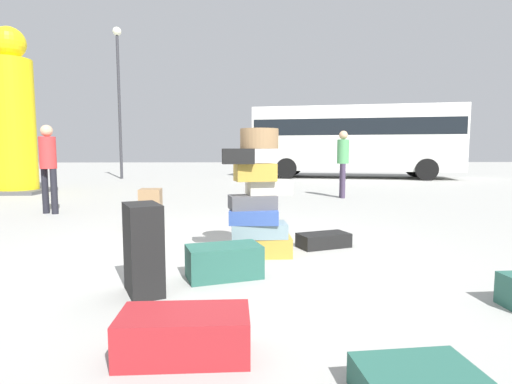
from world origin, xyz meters
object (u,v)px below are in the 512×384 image
yellow_dummy_statue (14,120)px  suitcase_teal_left_side (224,261)px  suitcase_maroon_foreground_far (185,334)px  suitcase_tower (258,202)px  suitcase_brown_foreground_near (151,209)px  suitcase_teal_white_trunk (416,383)px  parked_bus (354,137)px  suitcase_black_right_side (324,240)px  lamp_post (119,82)px  person_tourist_with_camera (48,161)px  suitcase_black_behind_tower (143,249)px  person_bearded_onlooker (343,158)px

yellow_dummy_statue → suitcase_teal_left_side: bearing=-52.2°
suitcase_maroon_foreground_far → suitcase_teal_left_side: bearing=82.4°
suitcase_teal_left_side → suitcase_tower: bearing=49.1°
suitcase_teal_left_side → suitcase_brown_foreground_near: bearing=100.5°
suitcase_teal_white_trunk → parked_bus: parked_bus is taller
suitcase_tower → suitcase_maroon_foreground_far: bearing=-103.3°
suitcase_teal_white_trunk → suitcase_brown_foreground_near: (-2.18, 4.26, 0.23)m
suitcase_teal_left_side → suitcase_teal_white_trunk: 2.15m
suitcase_tower → yellow_dummy_statue: yellow_dummy_statue is taller
suitcase_black_right_side → suitcase_maroon_foreground_far: bearing=-136.7°
suitcase_teal_white_trunk → suitcase_maroon_foreground_far: 1.25m
lamp_post → suitcase_black_right_side: bearing=-64.3°
person_tourist_with_camera → yellow_dummy_statue: bearing=146.9°
suitcase_teal_white_trunk → yellow_dummy_statue: yellow_dummy_statue is taller
lamp_post → suitcase_brown_foreground_near: bearing=-71.9°
suitcase_black_behind_tower → lamp_post: (-4.36, 14.42, 3.79)m
suitcase_tower → person_bearded_onlooker: (2.44, 5.66, 0.41)m
suitcase_tower → suitcase_teal_left_side: size_ratio=2.10×
person_tourist_with_camera → yellow_dummy_statue: (-2.76, 3.98, 1.06)m
suitcase_black_behind_tower → yellow_dummy_statue: bearing=99.3°
suitcase_tower → suitcase_black_right_side: 1.06m
suitcase_brown_foreground_near → yellow_dummy_statue: yellow_dummy_statue is taller
suitcase_tower → suitcase_maroon_foreground_far: size_ratio=1.92×
suitcase_brown_foreground_near → suitcase_black_behind_tower: 2.80m
person_tourist_with_camera → suitcase_tower: bearing=-18.2°
suitcase_brown_foreground_near → suitcase_teal_left_side: bearing=-66.6°
suitcase_black_behind_tower → suitcase_maroon_foreground_far: 1.19m
suitcase_teal_left_side → person_bearded_onlooker: person_bearded_onlooker is taller
suitcase_black_right_side → suitcase_black_behind_tower: bearing=-159.0°
suitcase_tower → lamp_post: size_ratio=0.22×
suitcase_maroon_foreground_far → suitcase_black_right_side: bearing=61.6°
suitcase_black_right_side → person_tourist_with_camera: (-4.67, 2.89, 0.92)m
suitcase_tower → yellow_dummy_statue: (-6.60, 7.24, 1.45)m
suitcase_black_behind_tower → suitcase_maroon_foreground_far: size_ratio=1.01×
suitcase_brown_foreground_near → lamp_post: 12.87m
person_bearded_onlooker → lamp_post: (-7.81, 7.58, 3.14)m
person_bearded_onlooker → yellow_dummy_statue: yellow_dummy_statue is taller
suitcase_teal_white_trunk → person_bearded_onlooker: person_bearded_onlooker is taller
person_bearded_onlooker → yellow_dummy_statue: 9.23m
suitcase_tower → parked_bus: 14.47m
suitcase_maroon_foreground_far → person_tourist_with_camera: 6.47m
suitcase_black_right_side → person_tourist_with_camera: size_ratio=0.37×
person_tourist_with_camera → parked_bus: parked_bus is taller
suitcase_maroon_foreground_far → person_tourist_with_camera: (-3.30, 5.50, 0.88)m
person_tourist_with_camera → parked_bus: 13.56m
suitcase_maroon_foreground_far → yellow_dummy_statue: yellow_dummy_statue is taller
suitcase_brown_foreground_near → person_tourist_with_camera: person_tourist_with_camera is taller
suitcase_black_behind_tower → lamp_post: bearing=82.5°
suitcase_teal_white_trunk → suitcase_teal_left_side: bearing=113.0°
suitcase_brown_foreground_near → person_tourist_with_camera: (-2.28, 1.70, 0.70)m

